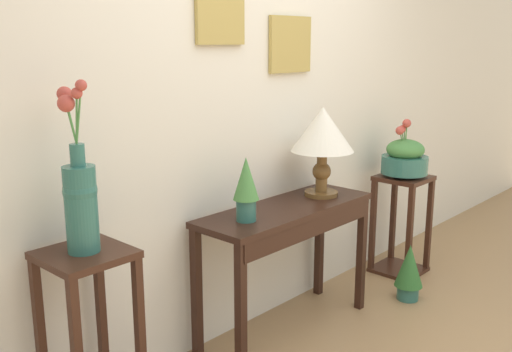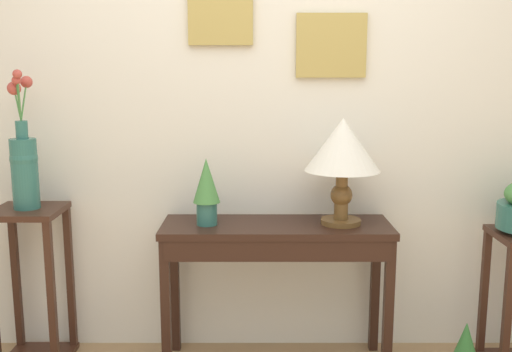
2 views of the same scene
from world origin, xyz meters
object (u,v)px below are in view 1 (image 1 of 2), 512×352
Objects in this scene: potted_plant_on_console at (246,186)px; pedestal_stand_left at (91,345)px; table_lamp at (323,134)px; planter_bowl_wide_right at (405,158)px; console_table at (290,227)px; pedestal_stand_right at (401,225)px; potted_plant_floor at (409,270)px; flower_vase_tall_left at (80,195)px.

potted_plant_on_console is 1.04m from pedestal_stand_left.
table_lamp is 0.96m from planter_bowl_wide_right.
console_table is 1.58× the size of pedestal_stand_right.
planter_bowl_wide_right reaches higher than potted_plant_floor.
console_table is at bearing -175.91° from table_lamp.
planter_bowl_wide_right reaches higher than console_table.
console_table is 1.31m from flower_vase_tall_left.
planter_bowl_wide_right is at bearing -2.74° from table_lamp.
planter_bowl_wide_right is 0.80m from potted_plant_floor.
potted_plant_on_console is 0.40× the size of pedestal_stand_left.
pedestal_stand_right is 1.76× the size of planter_bowl_wide_right.
potted_plant_on_console is 0.91m from flower_vase_tall_left.
pedestal_stand_left is (-1.56, 0.02, -0.71)m from table_lamp.
potted_plant_floor is at bearing -143.93° from pedestal_stand_right.
potted_plant_on_console is 1.59m from planter_bowl_wide_right.
table_lamp is 1.20m from pedestal_stand_right.
potted_plant_on_console is at bearing 165.58° from potted_plant_floor.
flower_vase_tall_left is (-0.90, 0.04, 0.12)m from potted_plant_on_console.
pedestal_stand_left reaches higher than console_table.
table_lamp is at bearing -0.92° from flower_vase_tall_left.
console_table is 0.46m from potted_plant_on_console.
pedestal_stand_right is at bearing -1.00° from console_table.
planter_bowl_wide_right is (2.48, -0.07, -0.21)m from flower_vase_tall_left.
pedestal_stand_left is 2.52m from planter_bowl_wide_right.
planter_bowl_wide_right is at bearing -1.60° from flower_vase_tall_left.
table_lamp is 0.64× the size of pedestal_stand_left.
flower_vase_tall_left reaches higher than potted_plant_on_console.
console_table is 1.67× the size of flower_vase_tall_left.
planter_bowl_wide_right reaches higher than potted_plant_on_console.
potted_plant_floor is (2.10, -0.35, -0.86)m from flower_vase_tall_left.
flower_vase_tall_left is at bearing 178.40° from planter_bowl_wide_right.
planter_bowl_wide_right is at bearing 164.07° from pedestal_stand_right.
potted_plant_on_console is at bearing 178.88° from console_table.
potted_plant_floor is at bearing -9.46° from flower_vase_tall_left.
table_lamp is 1.56m from flower_vase_tall_left.
table_lamp reaches higher than pedestal_stand_right.
table_lamp is 1.11m from potted_plant_floor.
pedestal_stand_left is at bearing 177.47° from potted_plant_on_console.
potted_plant_on_console reaches higher than console_table.
flower_vase_tall_left is (-0.00, 0.00, 0.65)m from pedestal_stand_left.
console_table reaches higher than potted_plant_floor.
pedestal_stand_right is at bearing -1.60° from flower_vase_tall_left.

